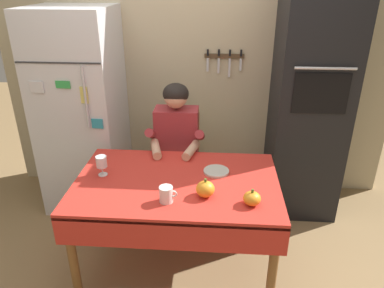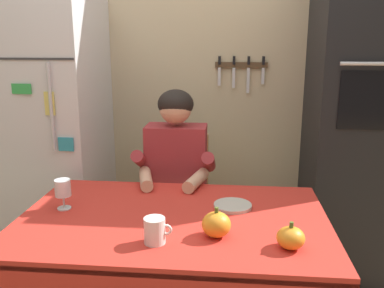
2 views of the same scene
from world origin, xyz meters
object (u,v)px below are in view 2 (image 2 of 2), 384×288
Objects in this scene: dining_table at (173,235)px; coffee_mug at (155,230)px; seated_person at (175,176)px; refrigerator at (50,136)px; pumpkin_medium at (291,238)px; serving_tray at (233,206)px; wine_glass at (63,189)px; wall_oven at (359,118)px; pumpkin_large at (216,224)px; chair_behind_person at (179,200)px.

coffee_mug is (-0.03, -0.24, 0.14)m from dining_table.
seated_person is 0.84m from coffee_mug.
refrigerator is 16.47× the size of pumpkin_medium.
coffee_mug reaches higher than serving_tray.
pumpkin_medium is (1.44, -1.11, -0.12)m from refrigerator.
serving_tray is (0.80, 0.10, -0.09)m from wine_glass.
wall_oven is at bearing 64.17° from pumpkin_medium.
refrigerator is 1.32m from dining_table.
refrigerator reaches higher than pumpkin_large.
pumpkin_large is at bearing -73.91° from chair_behind_person.
wine_glass is at bearing 163.36° from pumpkin_large.
wall_oven is 1.40m from pumpkin_large.
seated_person is (0.00, -0.19, 0.23)m from chair_behind_person.
pumpkin_medium is (0.29, -0.07, -0.01)m from pumpkin_large.
pumpkin_large reaches higher than coffee_mug.
seated_person is 9.82× the size of pumpkin_large.
refrigerator is at bearing 149.27° from serving_tray.
refrigerator is 1.45× the size of seated_person.
wall_oven reaches higher than seated_person.
pumpkin_large is at bearing -102.06° from serving_tray.
serving_tray is at bearing -61.76° from chair_behind_person.
pumpkin_medium is at bearing -37.65° from refrigerator.
wine_glass is 0.79× the size of serving_tray.
seated_person is at bearing 109.80° from pumpkin_large.
coffee_mug is at bearing -127.88° from serving_tray.
seated_person is at bearing 49.77° from wine_glass.
coffee_mug is (-1.08, -1.16, -0.26)m from wall_oven.
dining_table is at bearing 155.01° from pumpkin_medium.
dining_table is 0.27m from coffee_mug.
coffee_mug is 0.50m from serving_tray.
seated_person reaches higher than pumpkin_medium.
pumpkin_large is at bearing -70.20° from seated_person.
refrigerator is at bearing 137.96° from pumpkin_large.
seated_person is at bearing 92.42° from coffee_mug.
pumpkin_large is (1.15, -1.04, -0.11)m from refrigerator.
wall_oven reaches higher than pumpkin_medium.
coffee_mug is (0.04, -0.84, 0.06)m from seated_person.
refrigerator reaches higher than dining_table.
pumpkin_large is (0.20, -0.16, 0.14)m from dining_table.
seated_person is at bearing -17.62° from refrigerator.
wall_oven is 1.45m from dining_table.
seated_person is at bearing 124.02° from pumpkin_medium.
wine_glass is (-1.58, -0.86, -0.21)m from wall_oven.
refrigerator is 0.86× the size of wall_oven.
chair_behind_person is 1.03m from pumpkin_large.
pumpkin_large is at bearing 18.21° from coffee_mug.
chair_behind_person is 0.92m from wine_glass.
wine_glass reaches higher than serving_tray.
chair_behind_person is 0.29m from seated_person.
dining_table is at bearing 81.57° from coffee_mug.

